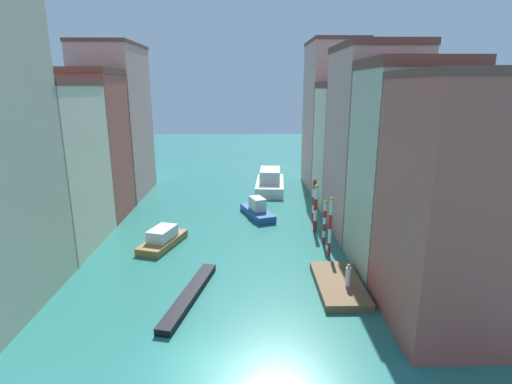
# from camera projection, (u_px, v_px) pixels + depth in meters

# --- Properties ---
(ground_plane) EXTENTS (154.00, 154.00, 0.00)m
(ground_plane) POSITION_uv_depth(u_px,v_px,m) (225.00, 215.00, 43.81)
(ground_plane) COLOR #28756B
(building_left_1) EXTENTS (6.86, 9.51, 14.40)m
(building_left_1) POSITION_uv_depth(u_px,v_px,m) (52.00, 166.00, 33.74)
(building_left_1) COLOR beige
(building_left_1) RESTS_ON ground
(building_left_2) EXTENTS (6.86, 7.20, 15.50)m
(building_left_2) POSITION_uv_depth(u_px,v_px,m) (89.00, 145.00, 41.65)
(building_left_2) COLOR #B25147
(building_left_2) RESTS_ON ground
(building_left_3) EXTENTS (6.86, 10.91, 18.81)m
(building_left_3) POSITION_uv_depth(u_px,v_px,m) (116.00, 122.00, 50.34)
(building_left_3) COLOR tan
(building_left_3) RESTS_ON ground
(building_right_0) EXTENTS (6.86, 7.91, 14.59)m
(building_right_0) POSITION_uv_depth(u_px,v_px,m) (457.00, 206.00, 22.07)
(building_right_0) COLOR #B25147
(building_right_0) RESTS_ON ground
(building_right_1) EXTENTS (6.86, 7.27, 15.64)m
(building_right_1) POSITION_uv_depth(u_px,v_px,m) (405.00, 169.00, 29.35)
(building_right_1) COLOR #BCB299
(building_right_1) RESTS_ON ground
(building_right_2) EXTENTS (6.86, 9.67, 17.43)m
(building_right_2) POSITION_uv_depth(u_px,v_px,m) (370.00, 141.00, 37.51)
(building_right_2) COLOR tan
(building_right_2) RESTS_ON ground
(building_right_3) EXTENTS (6.86, 7.38, 14.24)m
(building_right_3) POSITION_uv_depth(u_px,v_px,m) (347.00, 145.00, 46.27)
(building_right_3) COLOR beige
(building_right_3) RESTS_ON ground
(building_right_4) EXTENTS (6.86, 9.97, 19.59)m
(building_right_4) POSITION_uv_depth(u_px,v_px,m) (332.00, 116.00, 54.31)
(building_right_4) COLOR tan
(building_right_4) RESTS_ON ground
(waterfront_dock) EXTENTS (3.11, 6.54, 0.50)m
(waterfront_dock) POSITION_uv_depth(u_px,v_px,m) (339.00, 284.00, 28.02)
(waterfront_dock) COLOR brown
(waterfront_dock) RESTS_ON ground
(person_on_dock) EXTENTS (0.36, 0.36, 1.61)m
(person_on_dock) POSITION_uv_depth(u_px,v_px,m) (348.00, 276.00, 27.12)
(person_on_dock) COLOR white
(person_on_dock) RESTS_ON waterfront_dock
(mooring_pole_0) EXTENTS (0.29, 0.29, 5.15)m
(mooring_pole_0) POSITION_uv_depth(u_px,v_px,m) (330.00, 227.00, 32.51)
(mooring_pole_0) COLOR red
(mooring_pole_0) RESTS_ON ground
(mooring_pole_1) EXTENTS (0.32, 0.32, 4.04)m
(mooring_pole_1) POSITION_uv_depth(u_px,v_px,m) (324.00, 222.00, 35.40)
(mooring_pole_1) COLOR red
(mooring_pole_1) RESTS_ON ground
(mooring_pole_2) EXTENTS (0.39, 0.39, 4.69)m
(mooring_pole_2) POSITION_uv_depth(u_px,v_px,m) (316.00, 208.00, 38.45)
(mooring_pole_2) COLOR red
(mooring_pole_2) RESTS_ON ground
(mooring_pole_3) EXTENTS (0.38, 0.38, 4.63)m
(mooring_pole_3) POSITION_uv_depth(u_px,v_px,m) (314.00, 199.00, 41.55)
(mooring_pole_3) COLOR red
(mooring_pole_3) RESTS_ON ground
(vaporetto_white) EXTENTS (4.32, 9.29, 2.96)m
(vaporetto_white) POSITION_uv_depth(u_px,v_px,m) (270.00, 182.00, 53.99)
(vaporetto_white) COLOR white
(vaporetto_white) RESTS_ON ground
(gondola_black) EXTENTS (2.88, 8.82, 0.47)m
(gondola_black) POSITION_uv_depth(u_px,v_px,m) (190.00, 295.00, 26.61)
(gondola_black) COLOR black
(gondola_black) RESTS_ON ground
(motorboat_0) EXTENTS (3.77, 5.96, 1.64)m
(motorboat_0) POSITION_uv_depth(u_px,v_px,m) (163.00, 239.00, 35.34)
(motorboat_0) COLOR olive
(motorboat_0) RESTS_ON ground
(motorboat_1) EXTENTS (3.82, 6.14, 2.12)m
(motorboat_1) POSITION_uv_depth(u_px,v_px,m) (257.00, 210.00, 43.24)
(motorboat_1) COLOR #234C93
(motorboat_1) RESTS_ON ground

